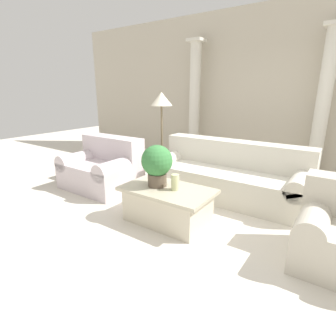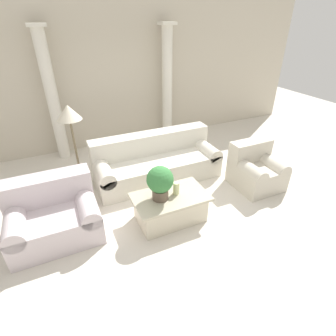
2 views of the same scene
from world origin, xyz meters
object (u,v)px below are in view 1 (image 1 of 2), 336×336
object	(u,v)px
potted_plant	(157,163)
floor_lamp	(161,105)
loveseat	(103,167)
coffee_table	(167,205)
sofa_long	(228,175)

from	to	relation	value
potted_plant	floor_lamp	xyz separation A→B (m)	(-0.94, 1.40, 0.61)
loveseat	floor_lamp	distance (m)	1.50
potted_plant	coffee_table	bearing A→B (deg)	-1.89
coffee_table	floor_lamp	bearing A→B (deg)	128.24
sofa_long	loveseat	bearing A→B (deg)	-156.22
coffee_table	potted_plant	distance (m)	0.53
potted_plant	floor_lamp	distance (m)	1.79
floor_lamp	potted_plant	bearing A→B (deg)	-55.92
sofa_long	loveseat	world-z (taller)	same
sofa_long	potted_plant	distance (m)	1.38
sofa_long	coffee_table	xyz separation A→B (m)	(-0.28, -1.25, -0.10)
coffee_table	potted_plant	size ratio (longest dim) A/B	2.15
sofa_long	potted_plant	xyz separation A→B (m)	(-0.44, -1.25, 0.41)
loveseat	floor_lamp	bearing A→B (deg)	62.47
sofa_long	potted_plant	bearing A→B (deg)	-109.47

